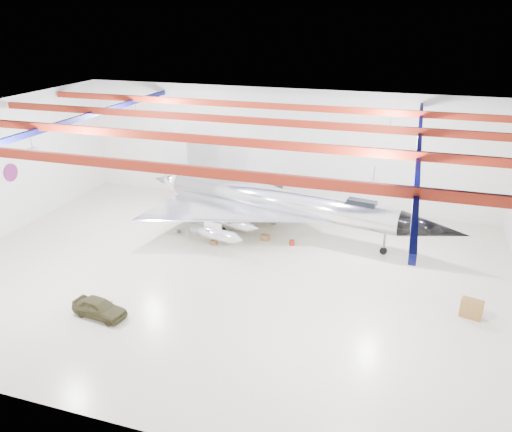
% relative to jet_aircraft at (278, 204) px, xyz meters
% --- Properties ---
extents(floor, '(40.00, 40.00, 0.00)m').
position_rel_jet_aircraft_xyz_m(floor, '(-1.53, -7.94, -2.51)').
color(floor, beige).
rests_on(floor, ground).
extents(wall_back, '(40.00, 0.00, 40.00)m').
position_rel_jet_aircraft_xyz_m(wall_back, '(-1.53, 7.06, 2.99)').
color(wall_back, silver).
rests_on(wall_back, floor).
extents(ceiling, '(40.00, 40.00, 0.00)m').
position_rel_jet_aircraft_xyz_m(ceiling, '(-1.53, -7.94, 8.49)').
color(ceiling, '#0A0F38').
rests_on(ceiling, wall_back).
extents(ceiling_structure, '(39.50, 29.50, 1.08)m').
position_rel_jet_aircraft_xyz_m(ceiling_structure, '(-1.53, -7.94, 7.81)').
color(ceiling_structure, maroon).
rests_on(ceiling_structure, ceiling).
extents(wall_roundel, '(0.10, 1.50, 1.50)m').
position_rel_jet_aircraft_xyz_m(wall_roundel, '(-21.47, -5.94, 2.49)').
color(wall_roundel, '#B21414').
rests_on(wall_roundel, wall_left).
extents(jet_aircraft, '(27.91, 18.63, 7.65)m').
position_rel_jet_aircraft_xyz_m(jet_aircraft, '(0.00, 0.00, 0.00)').
color(jet_aircraft, silver).
rests_on(jet_aircraft, floor).
extents(jeep, '(3.71, 1.90, 1.21)m').
position_rel_jet_aircraft_xyz_m(jeep, '(-7.03, -15.63, -1.91)').
color(jeep, '#3C381E').
rests_on(jeep, floor).
extents(desk, '(1.40, 0.93, 1.18)m').
position_rel_jet_aircraft_xyz_m(desk, '(14.69, -8.81, -1.92)').
color(desk, brown).
rests_on(desk, floor).
extents(crate_ply, '(0.62, 0.56, 0.36)m').
position_rel_jet_aircraft_xyz_m(crate_ply, '(-3.74, -2.50, -2.33)').
color(crate_ply, olive).
rests_on(crate_ply, floor).
extents(toolbox_red, '(0.46, 0.37, 0.31)m').
position_rel_jet_aircraft_xyz_m(toolbox_red, '(-5.87, -1.37, -2.35)').
color(toolbox_red, '#A71C10').
rests_on(toolbox_red, floor).
extents(parts_bin, '(0.79, 0.70, 0.46)m').
position_rel_jet_aircraft_xyz_m(parts_bin, '(-0.50, -1.97, -2.28)').
color(parts_bin, olive).
rests_on(parts_bin, floor).
extents(crate_small, '(0.42, 0.39, 0.24)m').
position_rel_jet_aircraft_xyz_m(crate_small, '(-7.95, -2.72, -2.39)').
color(crate_small, '#59595B').
rests_on(crate_small, floor).
extents(tool_chest, '(0.58, 0.58, 0.39)m').
position_rel_jet_aircraft_xyz_m(tool_chest, '(1.78, -2.18, -2.31)').
color(tool_chest, '#A71C10').
rests_on(tool_chest, floor).
extents(oil_barrel, '(0.59, 0.52, 0.36)m').
position_rel_jet_aircraft_xyz_m(oil_barrel, '(-4.22, -4.02, -2.33)').
color(oil_barrel, olive).
rests_on(oil_barrel, floor).
extents(spares_box, '(0.51, 0.51, 0.35)m').
position_rel_jet_aircraft_xyz_m(spares_box, '(-0.75, 1.42, -2.34)').
color(spares_box, '#59595B').
rests_on(spares_box, floor).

